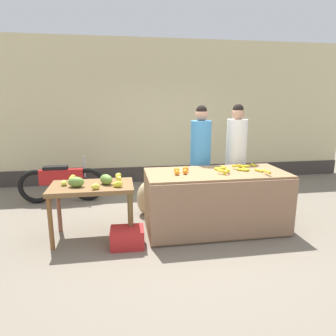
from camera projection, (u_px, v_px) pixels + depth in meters
ground_plane at (188, 230)px, 4.52m from camera, size 24.00×24.00×0.00m
market_wall_back at (160, 114)px, 7.06m from camera, size 9.34×0.23×3.26m
fruit_stall_counter at (216, 201)px, 4.47m from camera, size 2.05×0.92×0.89m
side_table_wooden at (92, 192)px, 4.15m from camera, size 1.13×0.67×0.77m
banana_bunch_pile at (238, 169)px, 4.46m from camera, size 0.75×0.73×0.07m
orange_pile at (181, 171)px, 4.29m from camera, size 0.24×0.24×0.08m
mango_papaya_pile at (94, 181)px, 4.11m from camera, size 0.84×0.66×0.14m
vendor_woman_blue_shirt at (200, 160)px, 5.04m from camera, size 0.34×0.34×1.84m
vendor_woman_white_shirt at (236, 159)px, 5.12m from camera, size 0.34×0.34×1.85m
parked_motorcycle at (62, 182)px, 5.70m from camera, size 1.60×0.18×0.88m
produce_crate at (127, 238)px, 3.99m from camera, size 0.45×0.34×0.26m
produce_sack at (146, 198)px, 5.12m from camera, size 0.44×0.46×0.56m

